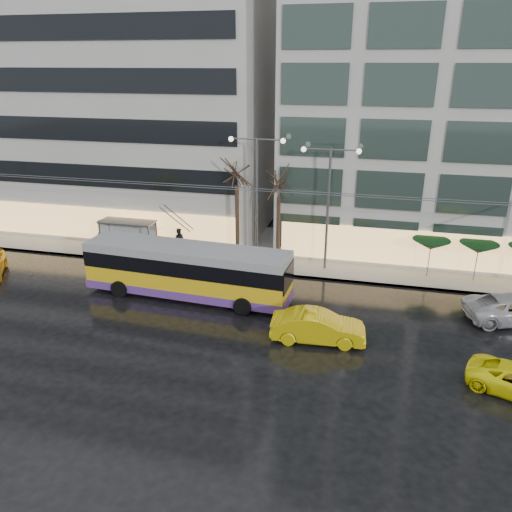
% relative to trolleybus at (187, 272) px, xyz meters
% --- Properties ---
extents(ground, '(140.00, 140.00, 0.00)m').
position_rel_trolleybus_xyz_m(ground, '(0.98, -4.52, -1.64)').
color(ground, black).
rests_on(ground, ground).
extents(sidewalk, '(80.00, 10.00, 0.15)m').
position_rel_trolleybus_xyz_m(sidewalk, '(2.98, 9.48, -1.56)').
color(sidewalk, gray).
rests_on(sidewalk, ground).
extents(kerb, '(80.00, 0.10, 0.15)m').
position_rel_trolleybus_xyz_m(kerb, '(2.98, 4.53, -1.56)').
color(kerb, slate).
rests_on(kerb, ground).
extents(building_left, '(34.00, 14.00, 22.00)m').
position_rel_trolleybus_xyz_m(building_left, '(-15.02, 14.48, 9.51)').
color(building_left, '#A6A49F').
rests_on(building_left, sidewalk).
extents(building_right, '(32.00, 14.00, 25.00)m').
position_rel_trolleybus_xyz_m(building_right, '(19.98, 14.48, 11.01)').
color(building_right, '#A6A49F').
rests_on(building_right, sidewalk).
extents(trolleybus, '(13.21, 5.47, 6.06)m').
position_rel_trolleybus_xyz_m(trolleybus, '(0.00, 0.00, 0.00)').
color(trolleybus, gold).
rests_on(trolleybus, ground).
extents(catenary, '(42.24, 5.12, 7.00)m').
position_rel_trolleybus_xyz_m(catenary, '(1.98, 3.42, 2.61)').
color(catenary, '#595B60').
rests_on(catenary, ground).
extents(bus_shelter, '(4.20, 1.60, 2.51)m').
position_rel_trolleybus_xyz_m(bus_shelter, '(-7.41, 6.17, 0.32)').
color(bus_shelter, '#595B60').
rests_on(bus_shelter, sidewalk).
extents(street_lamp_near, '(3.96, 0.36, 9.03)m').
position_rel_trolleybus_xyz_m(street_lamp_near, '(2.98, 6.28, 4.35)').
color(street_lamp_near, '#595B60').
rests_on(street_lamp_near, sidewalk).
extents(street_lamp_far, '(3.96, 0.36, 8.53)m').
position_rel_trolleybus_xyz_m(street_lamp_far, '(7.98, 6.28, 4.08)').
color(street_lamp_far, '#595B60').
rests_on(street_lamp_far, sidewalk).
extents(tree_a, '(3.20, 3.20, 8.40)m').
position_rel_trolleybus_xyz_m(tree_a, '(1.48, 6.48, 5.45)').
color(tree_a, black).
rests_on(tree_a, sidewalk).
extents(tree_b, '(3.20, 3.20, 7.70)m').
position_rel_trolleybus_xyz_m(tree_b, '(4.48, 6.68, 4.76)').
color(tree_b, black).
rests_on(tree_b, sidewalk).
extents(parasol_a, '(2.50, 2.50, 2.65)m').
position_rel_trolleybus_xyz_m(parasol_a, '(14.98, 6.48, 0.81)').
color(parasol_a, '#595B60').
rests_on(parasol_a, sidewalk).
extents(parasol_b, '(2.50, 2.50, 2.65)m').
position_rel_trolleybus_xyz_m(parasol_b, '(17.98, 6.48, 0.81)').
color(parasol_b, '#595B60').
rests_on(parasol_b, sidewalk).
extents(taxi_b, '(5.10, 2.09, 1.64)m').
position_rel_trolleybus_xyz_m(taxi_b, '(8.64, -3.50, -0.82)').
color(taxi_b, '#CFB60A').
rests_on(taxi_b, ground).
extents(pedestrian_a, '(1.02, 1.04, 2.19)m').
position_rel_trolleybus_xyz_m(pedestrian_a, '(-4.59, 6.10, -0.00)').
color(pedestrian_a, black).
rests_on(pedestrian_a, sidewalk).
extents(pedestrian_b, '(1.10, 0.97, 1.92)m').
position_rel_trolleybus_xyz_m(pedestrian_b, '(-3.33, 6.89, -0.53)').
color(pedestrian_b, black).
rests_on(pedestrian_b, sidewalk).
extents(pedestrian_c, '(1.21, 0.90, 2.11)m').
position_rel_trolleybus_xyz_m(pedestrian_c, '(-9.86, 7.09, -0.37)').
color(pedestrian_c, black).
rests_on(pedestrian_c, sidewalk).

